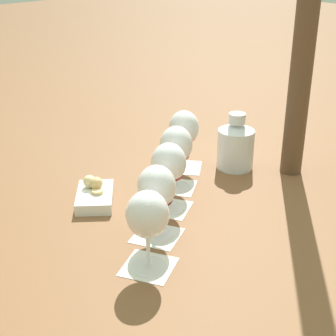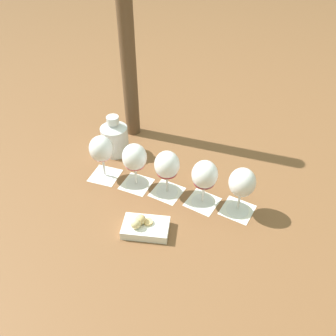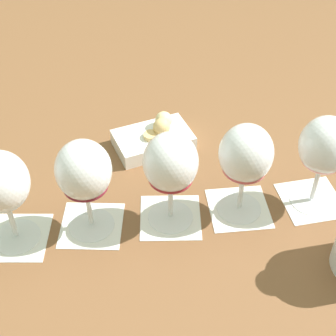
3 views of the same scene
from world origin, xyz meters
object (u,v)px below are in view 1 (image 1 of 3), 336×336
wine_glass_2 (168,166)px  wine_glass_3 (157,190)px  snack_dish (95,195)px  wine_glass_1 (176,147)px  wine_glass_0 (184,130)px  ceramic_vase (236,145)px  umbrella_pole (305,38)px  wine_glass_4 (148,218)px

wine_glass_2 → wine_glass_3: bearing=-54.6°
snack_dish → wine_glass_3: bearing=0.8°
wine_glass_2 → wine_glass_1: bearing=125.5°
wine_glass_0 → snack_dish: bearing=-91.8°
wine_glass_0 → wine_glass_2: (0.15, -0.20, 0.00)m
wine_glass_0 → ceramic_vase: wine_glass_0 is taller
wine_glass_3 → snack_dish: 0.25m
wine_glass_3 → snack_dish: bearing=-179.2°
wine_glass_0 → umbrella_pole: umbrella_pole is taller
wine_glass_0 → wine_glass_4: same height
wine_glass_4 → ceramic_vase: wine_glass_4 is taller
wine_glass_3 → wine_glass_4: 0.12m
wine_glass_0 → umbrella_pole: 0.41m
ceramic_vase → umbrella_pole: bearing=35.7°
wine_glass_0 → wine_glass_1: (0.08, -0.11, 0.00)m
wine_glass_1 → ceramic_vase: 0.22m
wine_glass_1 → wine_glass_2: (0.07, -0.10, 0.00)m
wine_glass_0 → snack_dish: (-0.01, -0.31, -0.10)m
wine_glass_4 → snack_dish: wine_glass_4 is taller
snack_dish → umbrella_pole: (0.24, 0.52, 0.36)m
wine_glass_4 → snack_dish: bearing=163.5°
wine_glass_0 → wine_glass_3: (0.22, -0.31, 0.00)m
wine_glass_3 → wine_glass_4: (0.08, -0.09, -0.00)m
wine_glass_0 → snack_dish: wine_glass_0 is taller
wine_glass_3 → umbrella_pole: 0.58m
wine_glass_1 → ceramic_vase: (0.03, 0.22, -0.04)m
wine_glass_3 → ceramic_vase: 0.44m
wine_glass_1 → snack_dish: wine_glass_1 is taller
wine_glass_1 → umbrella_pole: bearing=63.1°
wine_glass_1 → wine_glass_2: same height
wine_glass_0 → umbrella_pole: bearing=41.3°
wine_glass_0 → wine_glass_1: same height
wine_glass_1 → ceramic_vase: bearing=82.9°
ceramic_vase → wine_glass_2: bearing=-82.1°
wine_glass_1 → wine_glass_3: 0.25m
ceramic_vase → umbrella_pole: umbrella_pole is taller
wine_glass_0 → umbrella_pole: size_ratio=0.23×
wine_glass_3 → ceramic_vase: (-0.12, 0.42, -0.04)m
wine_glass_0 → wine_glass_4: bearing=-53.7°
umbrella_pole → ceramic_vase: bearing=-144.3°
wine_glass_1 → wine_glass_3: bearing=-54.5°
wine_glass_4 → snack_dish: 0.33m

